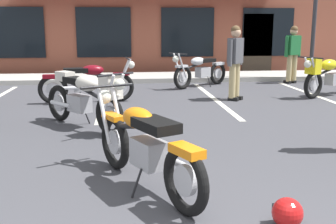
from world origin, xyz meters
TOP-DOWN VIEW (x-y plane):
  - ground_plane at (0.00, 3.62)m, footprint 80.00×80.00m
  - sidewalk_kerb at (0.00, 11.16)m, footprint 22.00×1.80m
  - brick_storefront_building at (0.00, 15.32)m, footprint 14.65×5.95m
  - painted_stall_lines at (0.00, 7.56)m, footprint 7.77×4.80m
  - motorcycle_foreground_classic at (-0.62, 2.33)m, footprint 1.20×1.95m
  - motorcycle_red_sportbike at (-1.60, 7.31)m, footprint 2.11×0.67m
  - motorcycle_black_cruiser at (4.08, 7.55)m, footprint 1.90×1.28m
  - motorcycle_blue_standard at (-1.43, 4.93)m, footprint 1.54×1.75m
  - motorcycle_green_cafe_racer at (1.31, 9.43)m, footprint 1.80×1.47m
  - person_in_black_shirt at (1.69, 7.29)m, footprint 0.48×0.51m
  - person_in_shorts_foreground at (4.12, 9.84)m, footprint 0.59×0.38m
  - helmet_on_pavement at (0.52, 1.33)m, footprint 0.26×0.26m

SIDE VIEW (x-z plane):
  - ground_plane at x=0.00m, z-range 0.00..0.00m
  - painted_stall_lines at x=0.00m, z-range 0.00..0.01m
  - sidewalk_kerb at x=0.00m, z-range 0.00..0.14m
  - helmet_on_pavement at x=0.52m, z-range 0.00..0.26m
  - motorcycle_foreground_classic at x=-0.62m, z-range -0.03..0.95m
  - motorcycle_red_sportbike at x=-1.60m, z-range -0.03..0.95m
  - motorcycle_green_cafe_racer at x=1.31m, z-range -0.03..0.95m
  - motorcycle_black_cruiser at x=4.08m, z-range 0.04..1.02m
  - motorcycle_blue_standard at x=-1.43m, z-range 0.04..1.02m
  - person_in_black_shirt at x=1.69m, z-range 0.11..1.79m
  - person_in_shorts_foreground at x=4.12m, z-range 0.11..1.79m
  - brick_storefront_building at x=0.00m, z-range 0.00..3.52m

